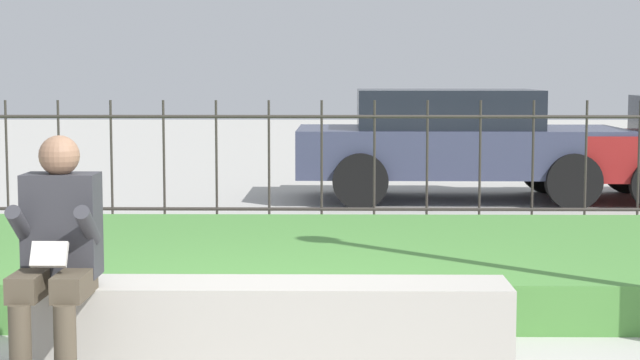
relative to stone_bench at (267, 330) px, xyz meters
name	(u,v)px	position (x,y,z in m)	size (l,w,h in m)	color
stone_bench	(267,330)	(0.00, 0.00, 0.00)	(2.60, 0.46, 0.47)	#ADA89E
person_seated_reader	(57,248)	(-1.06, -0.26, 0.49)	(0.42, 0.73, 1.27)	black
grass_berm	(284,263)	(-0.01, 2.32, -0.05)	(10.17, 3.23, 0.31)	#4C893D
iron_fence	(295,165)	(-0.01, 4.68, 0.48)	(8.17, 0.03, 1.32)	#332D28
car_parked_center	(456,141)	(1.88, 7.62, 0.53)	(4.02, 1.95, 1.38)	#383D56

